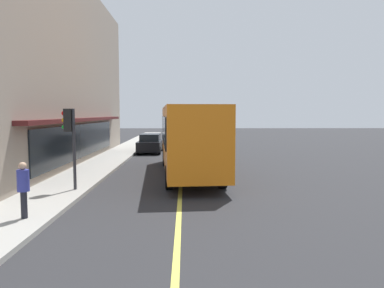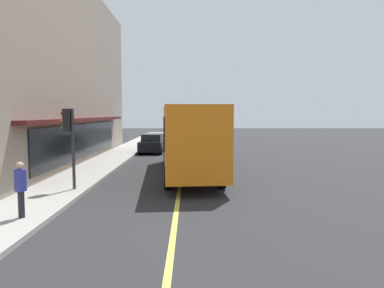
{
  "view_description": "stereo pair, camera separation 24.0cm",
  "coord_description": "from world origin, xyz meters",
  "views": [
    {
      "loc": [
        -18.95,
        -0.19,
        3.16
      ],
      "look_at": [
        -0.23,
        -0.56,
        1.6
      ],
      "focal_mm": 34.3,
      "sensor_mm": 36.0,
      "label": 1
    },
    {
      "loc": [
        -18.95,
        -0.43,
        3.16
      ],
      "look_at": [
        -0.23,
        -0.56,
        1.6
      ],
      "focal_mm": 34.3,
      "sensor_mm": 36.0,
      "label": 2
    }
  ],
  "objects": [
    {
      "name": "bus",
      "position": [
        -0.19,
        -0.38,
        1.99
      ],
      "size": [
        11.28,
        3.32,
        3.5
      ],
      "color": "orange",
      "rests_on": "ground"
    },
    {
      "name": "storefront_building",
      "position": [
        3.79,
        10.47,
        5.81
      ],
      "size": [
        26.3,
        9.26,
        11.64
      ],
      "color": "gray",
      "rests_on": "ground"
    },
    {
      "name": "traffic_light",
      "position": [
        -4.48,
        4.34,
        2.53
      ],
      "size": [
        0.3,
        0.52,
        3.2
      ],
      "color": "#2D2D33",
      "rests_on": "sidewalk"
    },
    {
      "name": "ground",
      "position": [
        0.0,
        0.0,
        0.0
      ],
      "size": [
        120.0,
        120.0,
        0.0
      ],
      "primitive_type": "plane",
      "color": "#28282B"
    },
    {
      "name": "sidewalk",
      "position": [
        0.0,
        4.9,
        0.07
      ],
      "size": [
        80.0,
        2.49,
        0.15
      ],
      "primitive_type": "cube",
      "color": "#9E9B93",
      "rests_on": "ground"
    },
    {
      "name": "car_black",
      "position": [
        10.68,
        2.62,
        0.74
      ],
      "size": [
        4.31,
        1.87,
        1.52
      ],
      "color": "black",
      "rests_on": "ground"
    },
    {
      "name": "lane_centre_stripe",
      "position": [
        0.0,
        0.0,
        0.0
      ],
      "size": [
        36.0,
        0.16,
        0.01
      ],
      "primitive_type": "cube",
      "color": "#D8D14C",
      "rests_on": "ground"
    },
    {
      "name": "pedestrian_by_curb",
      "position": [
        -8.51,
        4.44,
        1.12
      ],
      "size": [
        0.34,
        0.34,
        1.63
      ],
      "color": "black",
      "rests_on": "sidewalk"
    }
  ]
}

